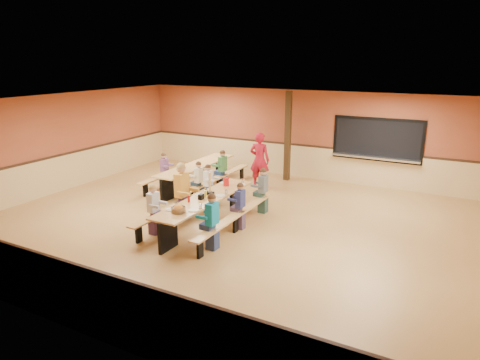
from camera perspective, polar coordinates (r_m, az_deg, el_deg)
The scene contains 23 objects.
ground at distance 10.92m, azimuth -1.51°, elevation -5.70°, with size 12.00×12.00×0.00m, color olive.
room_envelope at distance 10.68m, azimuth -1.54°, elevation -2.25°, with size 12.04×10.04×3.02m.
kitchen_pass_through at distance 14.22m, azimuth 17.81°, elevation 4.92°, with size 2.78×0.28×1.38m.
structural_post at distance 14.44m, azimuth 6.39°, elevation 5.79°, with size 0.18×0.18×3.00m, color black.
cafeteria_table_main at distance 10.56m, azimuth -4.55°, elevation -3.47°, with size 1.91×3.70×0.74m.
cafeteria_table_second at distance 13.81m, azimuth -5.81°, elevation 1.19°, with size 1.91×3.70×0.74m.
seated_child_white_left at distance 10.24m, azimuth -11.44°, elevation -3.92°, with size 0.37×0.30×1.20m, color silver, non-canonical shape.
seated_adult_yellow at distance 11.06m, azimuth -7.74°, elevation -1.54°, with size 0.49×0.40×1.46m, color gold, non-canonical shape.
seated_child_grey_left at distance 12.11m, azimuth -4.25°, elevation -0.65°, with size 0.34×0.28×1.15m, color white, non-canonical shape.
seated_child_teal_right at distance 9.27m, azimuth -3.74°, elevation -5.61°, with size 0.39×0.32×1.25m, color #0F769F, non-canonical shape.
seated_child_navy_right at distance 10.34m, azimuth 0.03°, elevation -3.55°, with size 0.34×0.28×1.15m, color navy, non-canonical shape.
seated_child_char_right at distance 11.45m, azimuth 3.11°, elevation -1.45°, with size 0.37×0.30×1.21m, color #4E565A, non-canonical shape.
seated_child_purple_sec at distance 13.80m, azimuth -10.03°, elevation 1.20°, with size 0.33×0.27×1.13m, color #764B7B, non-canonical shape.
seated_child_green_sec at distance 13.57m, azimuth -2.32°, elevation 1.38°, with size 0.38×0.31×1.23m, color #3C8045, non-canonical shape.
seated_child_tan_sec at distance 12.46m, azimuth -5.49°, elevation -0.20°, with size 0.34×0.28×1.15m, color beige, non-canonical shape.
standing_woman at distance 13.65m, azimuth 2.62°, elevation 2.67°, with size 0.65×0.43×1.79m, color #AC1326.
punch_pitcher at distance 11.41m, azimuth -1.86°, elevation -0.22°, with size 0.16×0.16×0.22m, color red.
chip_bowl at distance 9.56m, azimuth -8.21°, elevation -3.87°, with size 0.32×0.32×0.15m, color orange, non-canonical shape.
napkin_dispenser at distance 10.36m, azimuth -5.21°, elevation -2.24°, with size 0.10×0.14×0.13m, color black.
condiment_mustard at distance 10.49m, azimuth -4.60°, elevation -1.87°, with size 0.06×0.06×0.17m, color yellow.
condiment_ketchup at distance 10.18m, azimuth -6.85°, elevation -2.50°, with size 0.06×0.06×0.17m, color #B2140F.
table_paddle at distance 10.71m, azimuth -4.02°, elevation -1.20°, with size 0.16×0.16×0.56m.
place_settings at distance 10.47m, azimuth -4.58°, elevation -2.08°, with size 0.65×3.30×0.11m, color beige, non-canonical shape.
Camera 1 is at (5.01, -8.82, 4.04)m, focal length 32.00 mm.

